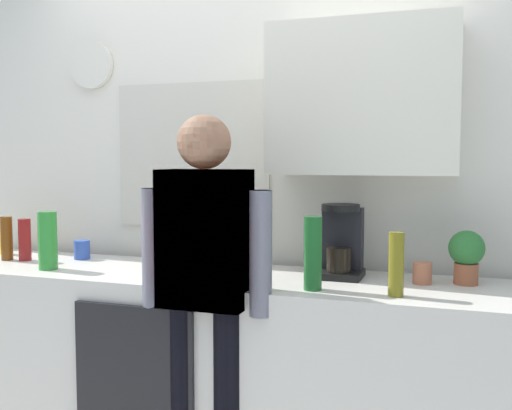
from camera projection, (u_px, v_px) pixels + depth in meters
The scene contains 17 objects.
kitchen_counter at pixel (232, 370), 2.75m from camera, with size 3.20×0.64×0.89m, color beige.
dishwasher_panel at pixel (134, 398), 2.55m from camera, with size 0.56×0.02×0.80m, color black.
back_wall_assembly at pixel (271, 173), 3.04m from camera, with size 4.80×0.42×2.60m.
coffee_maker at pixel (341, 244), 2.69m from camera, with size 0.20×0.20×0.33m.
bottle_dark_sauce at pixel (183, 252), 2.84m from camera, with size 0.06×0.06×0.18m, color black.
bottle_green_wine at pixel (313, 253), 2.41m from camera, with size 0.07×0.07×0.30m, color #195923.
bottle_clear_soda at pixel (48, 240), 2.86m from camera, with size 0.09×0.09×0.28m, color #2D8C33.
bottle_amber_beer at pixel (7, 238), 3.12m from camera, with size 0.06×0.06×0.23m, color brown.
bottle_olive_oil at pixel (396, 264), 2.30m from camera, with size 0.06×0.06×0.25m, color olive.
bottle_red_vinegar at pixel (25, 240), 3.11m from camera, with size 0.06×0.06×0.22m, color maroon.
cup_blue_mug at pixel (82, 250), 3.16m from camera, with size 0.08×0.08×0.10m, color #3351B2.
cup_terracotta_mug at pixel (422, 273), 2.53m from camera, with size 0.08×0.08×0.09m, color #B26647.
potted_plant at pixel (467, 254), 2.52m from camera, with size 0.15×0.15×0.23m.
dish_soap at pixel (5, 240), 3.32m from camera, with size 0.06×0.06×0.18m.
storage_canister at pixel (220, 259), 2.65m from camera, with size 0.14×0.14×0.17m, color silver.
person_at_sink at pixel (205, 275), 2.43m from camera, with size 0.57×0.22×1.60m.
person_guest at pixel (205, 275), 2.43m from camera, with size 0.57×0.22×1.60m.
Camera 1 is at (0.98, -2.20, 1.42)m, focal length 41.80 mm.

